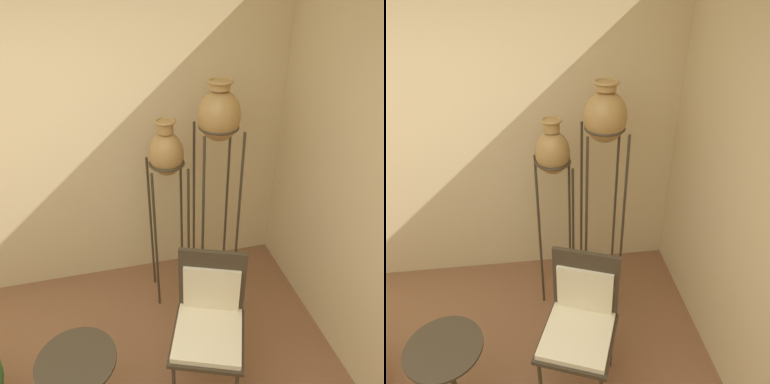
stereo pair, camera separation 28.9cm
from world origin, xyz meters
The scene contains 5 objects.
wall_back centered at (0.00, 2.06, 1.35)m, with size 8.05×0.06×2.70m.
vase_stand_tall centered at (1.30, 1.54, 1.61)m, with size 0.30×0.30×1.91m.
vase_stand_medium centered at (0.93, 1.63, 1.32)m, with size 0.28×0.28×1.63m.
chair centered at (1.03, 0.76, 0.60)m, with size 0.60×0.61×1.03m.
side_table centered at (0.20, 0.62, 0.46)m, with size 0.46×0.46×0.63m.
Camera 2 is at (0.81, -0.87, 2.54)m, focal length 35.00 mm.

